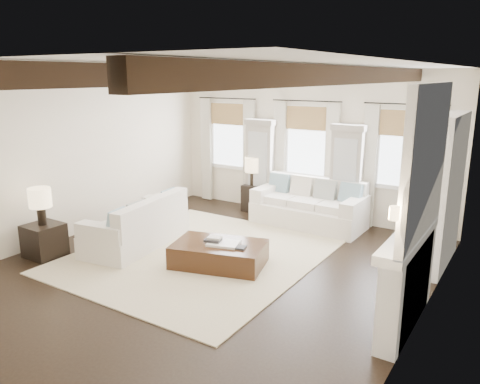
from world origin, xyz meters
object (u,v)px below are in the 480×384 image
Objects in this scene: sofa_back at (310,207)px; sofa_left at (140,227)px; ottoman at (219,254)px; side_table_back at (253,198)px; side_table_front at (44,240)px.

sofa_back reaches higher than sofa_left.
ottoman is 2.41× the size of side_table_back.
side_table_front is at bearing -127.33° from sofa_back.
side_table_back is (-1.56, 0.26, -0.09)m from sofa_back.
side_table_back is at bearing 70.06° from side_table_front.
side_table_back is (1.59, 4.38, 0.02)m from side_table_front.
sofa_back is 1.02× the size of sofa_left.
side_table_back is at bearing 95.77° from ottoman.
sofa_left is (-2.11, -2.86, -0.02)m from sofa_back.
side_table_front is (-1.03, -1.27, -0.08)m from sofa_left.
ottoman is at bearing 24.75° from side_table_front.
sofa_back is at bearing -9.32° from side_table_back.
sofa_back is 5.19m from side_table_front.
side_table_back is at bearing 170.68° from sofa_back.
ottoman is 3.09m from side_table_front.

